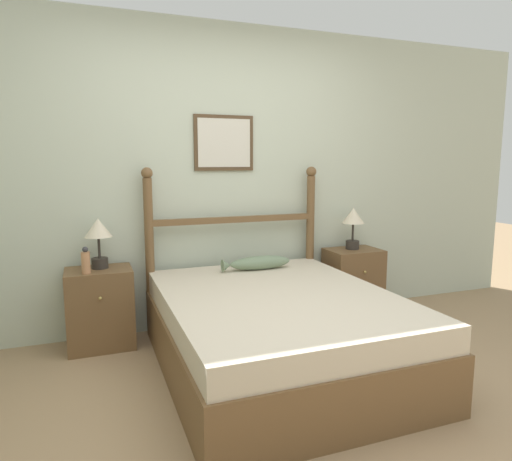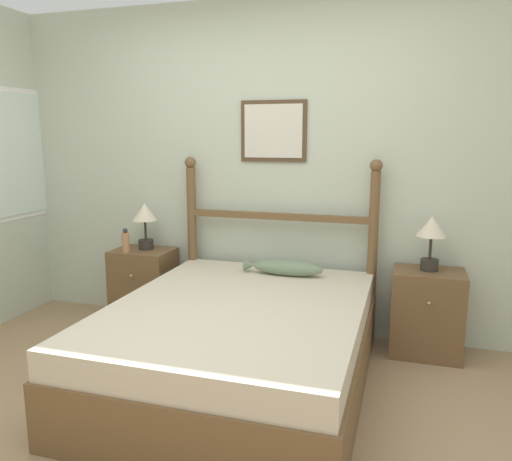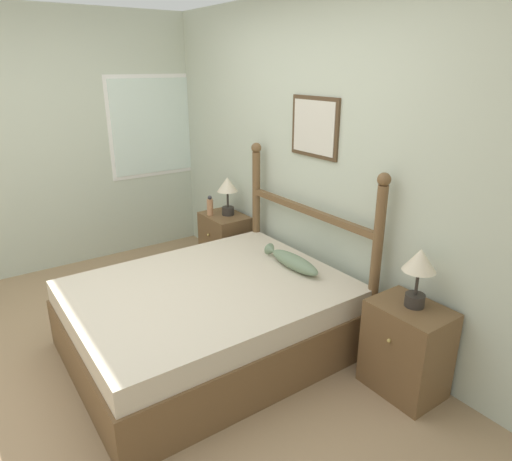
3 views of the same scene
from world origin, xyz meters
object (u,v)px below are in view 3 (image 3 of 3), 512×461
table_lamp_left (227,189)px  bottle (210,206)px  bed (210,318)px  fish_pillow (292,261)px  nightstand_left (225,243)px  table_lamp_right (419,267)px  nightstand_right (406,349)px

table_lamp_left → bottle: size_ratio=1.93×
bed → bottle: size_ratio=9.70×
bed → fish_pillow: fish_pillow is taller
nightstand_left → bottle: 0.42m
nightstand_left → table_lamp_right: table_lamp_right is taller
table_lamp_left → bottle: bearing=-124.1°
bed → nightstand_left: 1.38m
bed → nightstand_right: nightstand_right is taller
bottle → nightstand_left: bearing=53.0°
table_lamp_right → bottle: (-2.32, -0.14, -0.17)m
nightstand_right → bottle: bearing=-177.2°
table_lamp_left → table_lamp_right: 2.22m
bed → bottle: (-1.20, 0.70, 0.44)m
table_lamp_right → bottle: 2.33m
bed → nightstand_left: (-1.12, 0.81, 0.04)m
nightstand_right → table_lamp_left: size_ratio=1.60×
bed → fish_pillow: size_ratio=3.28×
table_lamp_left → bottle: 0.25m
bottle → fish_pillow: bearing=-0.9°
bed → nightstand_right: 1.38m
nightstand_left → fish_pillow: size_ratio=1.04×
nightstand_right → fish_pillow: fish_pillow is taller
table_lamp_right → fish_pillow: (-1.00, -0.16, -0.28)m
bed → table_lamp_right: 1.52m
table_lamp_right → bed: bearing=-143.0°
bed → fish_pillow: 0.76m
nightstand_right → table_lamp_left: 2.29m
nightstand_left → bottle: bottle is taller
bottle → table_lamp_right: bearing=3.3°
nightstand_right → bed: bearing=-143.9°
nightstand_left → table_lamp_left: (0.01, 0.03, 0.57)m
table_lamp_right → bottle: table_lamp_right is taller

